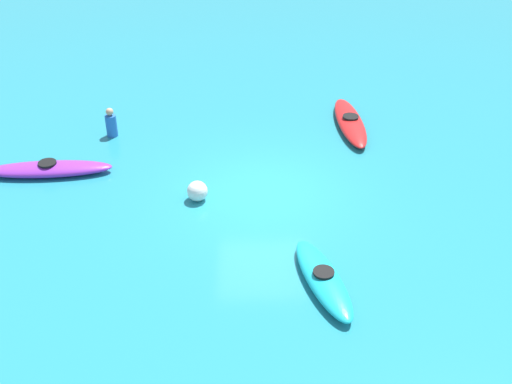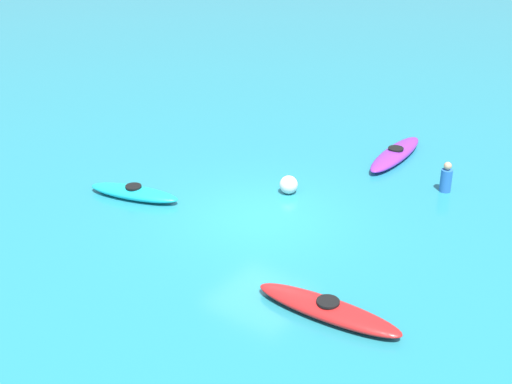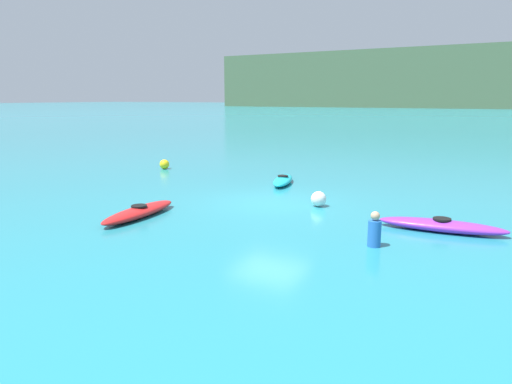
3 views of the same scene
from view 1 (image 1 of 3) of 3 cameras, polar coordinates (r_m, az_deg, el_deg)
name	(u,v)px [view 1 (image 1 of 3)]	position (r m, az deg, el deg)	size (l,w,h in m)	color
ground_plane	(265,193)	(16.10, 0.78, -0.07)	(600.00, 600.00, 0.00)	teal
kayak_cyan	(323,279)	(13.26, 6.03, -7.75)	(1.39, 2.75, 0.37)	#19B7C6
kayak_red	(350,122)	(19.39, 8.43, 6.21)	(0.94, 3.28, 0.37)	red
kayak_purple	(48,169)	(17.65, -18.09, 1.97)	(3.37, 0.95, 0.37)	purple
buoy_white	(197,191)	(15.76, -5.27, 0.09)	(0.51, 0.51, 0.51)	white
person_near_shore	(111,124)	(19.06, -12.84, 5.98)	(0.43, 0.43, 0.88)	blue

